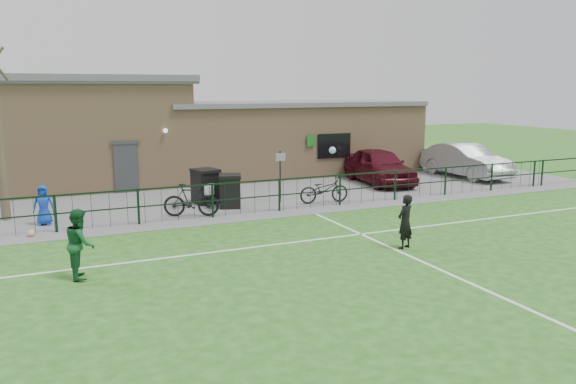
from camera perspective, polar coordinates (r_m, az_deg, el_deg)
name	(u,v)px	position (r m, az deg, el deg)	size (l,w,h in m)	color
ground	(377,285)	(13.12, 9.06, -9.28)	(90.00, 90.00, 0.00)	#245B1A
paving_strip	(210,188)	(25.14, -7.93, 0.36)	(34.00, 13.00, 0.02)	slate
pitch_line_touch	(256,215)	(19.83, -3.30, -2.33)	(28.00, 0.10, 0.01)	white
pitch_line_mid	(302,241)	(16.44, 1.43, -5.03)	(28.00, 0.10, 0.01)	white
pitch_line_perp	(447,273)	(14.26, 15.88, -7.91)	(0.10, 16.00, 0.01)	white
perimeter_fence	(253,197)	(19.89, -3.53, -0.53)	(28.00, 0.10, 1.20)	black
wheelie_bin_left	(230,192)	(20.98, -5.91, 0.00)	(0.76, 0.86, 1.15)	black
wheelie_bin_right	(206,187)	(21.84, -8.37, 0.48)	(0.82, 0.93, 1.25)	black
sign_post	(280,176)	(21.85, -0.79, 1.60)	(0.06, 0.06, 2.00)	black
car_maroon	(379,166)	(26.44, 9.25, 2.64)	(1.93, 4.80, 1.64)	#4C0D19
car_silver	(465,160)	(29.35, 17.57, 3.08)	(1.75, 5.02, 1.65)	#979A9E
bicycle_d	(191,200)	(19.68, -9.81, -0.81)	(0.54, 1.91, 1.15)	black
bicycle_e	(324,190)	(21.73, 3.68, 0.24)	(0.69, 1.97, 1.04)	black
spectator_child	(43,205)	(19.83, -23.59, -1.22)	(0.64, 0.42, 1.31)	#133EB9
goalkeeper_kick	(402,219)	(15.97, 11.54, -2.70)	(0.96, 3.68, 2.56)	black
outfield_player	(80,243)	(14.06, -20.36, -4.93)	(0.81, 0.63, 1.66)	#175229
ball_ground	(31,233)	(18.57, -24.65, -3.83)	(0.23, 0.23, 0.23)	silver
clubhouse	(173,134)	(27.53, -11.57, 5.77)	(24.25, 5.40, 4.96)	tan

